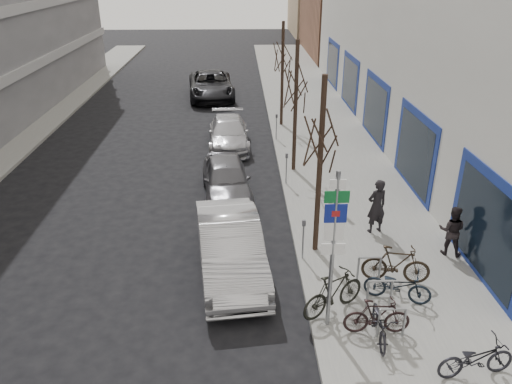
{
  "coord_description": "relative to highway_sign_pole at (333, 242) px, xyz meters",
  "views": [
    {
      "loc": [
        0.33,
        -9.63,
        8.19
      ],
      "look_at": [
        0.79,
        3.74,
        2.0
      ],
      "focal_mm": 35.0,
      "sensor_mm": 36.0,
      "label": 1
    }
  ],
  "objects": [
    {
      "name": "ground",
      "position": [
        -2.4,
        0.01,
        -2.46
      ],
      "size": [
        120.0,
        120.0,
        0.0
      ],
      "primitive_type": "plane",
      "color": "black",
      "rests_on": "ground"
    },
    {
      "name": "bike_rack",
      "position": [
        1.4,
        0.61,
        -1.8
      ],
      "size": [
        0.66,
        2.26,
        0.83
      ],
      "color": "gray",
      "rests_on": "sidewalk_east"
    },
    {
      "name": "tree_near",
      "position": [
        0.2,
        3.51,
        1.65
      ],
      "size": [
        1.8,
        1.8,
        5.5
      ],
      "color": "black",
      "rests_on": "ground"
    },
    {
      "name": "highway_sign_pole",
      "position": [
        0.0,
        0.0,
        0.0
      ],
      "size": [
        0.55,
        0.1,
        4.2
      ],
      "color": "gray",
      "rests_on": "ground"
    },
    {
      "name": "meter_front",
      "position": [
        -0.25,
        3.01,
        -1.54
      ],
      "size": [
        0.1,
        0.08,
        1.27
      ],
      "color": "gray",
      "rests_on": "sidewalk_east"
    },
    {
      "name": "tree_far",
      "position": [
        0.2,
        16.51,
        1.65
      ],
      "size": [
        1.8,
        1.8,
        5.5
      ],
      "color": "black",
      "rests_on": "ground"
    },
    {
      "name": "bike_mid_inner",
      "position": [
        0.2,
        0.49,
        -1.72
      ],
      "size": [
        1.94,
        1.49,
        1.17
      ],
      "primitive_type": "imported",
      "rotation": [
        0.0,
        0.0,
        2.12
      ],
      "color": "black",
      "rests_on": "sidewalk_east"
    },
    {
      "name": "meter_back",
      "position": [
        -0.25,
        14.01,
        -1.54
      ],
      "size": [
        0.1,
        0.08,
        1.27
      ],
      "color": "gray",
      "rests_on": "sidewalk_east"
    },
    {
      "name": "parked_car_back",
      "position": [
        -2.6,
        13.4,
        -1.78
      ],
      "size": [
        2.06,
        4.74,
        1.36
      ],
      "primitive_type": "imported",
      "rotation": [
        0.0,
        0.0,
        0.04
      ],
      "color": "#ACACB1",
      "rests_on": "ground"
    },
    {
      "name": "sidewalk_east",
      "position": [
        2.1,
        10.01,
        -2.38
      ],
      "size": [
        5.0,
        70.0,
        0.15
      ],
      "primitive_type": "cube",
      "color": "slate",
      "rests_on": "ground"
    },
    {
      "name": "meter_mid",
      "position": [
        -0.25,
        8.51,
        -1.54
      ],
      "size": [
        0.1,
        0.08,
        1.27
      ],
      "color": "gray",
      "rests_on": "sidewalk_east"
    },
    {
      "name": "bike_near_right",
      "position": [
        1.09,
        -0.34,
        -1.82
      ],
      "size": [
        1.61,
        0.53,
        0.97
      ],
      "primitive_type": "imported",
      "rotation": [
        0.0,
        0.0,
        1.54
      ],
      "color": "black",
      "rests_on": "sidewalk_east"
    },
    {
      "name": "bike_near_left",
      "position": [
        1.12,
        -0.52,
        -1.82
      ],
      "size": [
        0.62,
        1.62,
        0.97
      ],
      "primitive_type": "imported",
      "rotation": [
        0.0,
        0.0,
        -0.09
      ],
      "color": "black",
      "rests_on": "sidewalk_east"
    },
    {
      "name": "bike_far_inner",
      "position": [
        2.14,
        1.72,
        -1.74
      ],
      "size": [
        1.94,
        0.89,
        1.13
      ],
      "primitive_type": "imported",
      "rotation": [
        0.0,
        0.0,
        1.38
      ],
      "color": "black",
      "rests_on": "sidewalk_east"
    },
    {
      "name": "tree_mid",
      "position": [
        0.2,
        10.01,
        1.65
      ],
      "size": [
        1.8,
        1.8,
        5.5
      ],
      "color": "black",
      "rests_on": "ground"
    },
    {
      "name": "pedestrian_far",
      "position": [
        4.19,
        3.12,
        -1.52
      ],
      "size": [
        0.69,
        0.6,
        1.59
      ],
      "primitive_type": "imported",
      "rotation": [
        0.0,
        0.0,
        2.72
      ],
      "color": "black",
      "rests_on": "sidewalk_east"
    },
    {
      "name": "parked_car_front",
      "position": [
        -2.38,
        2.59,
        -1.64
      ],
      "size": [
        2.31,
        5.15,
        1.64
      ],
      "primitive_type": "imported",
      "rotation": [
        0.0,
        0.0,
        0.12
      ],
      "color": "#B5B6BB",
      "rests_on": "ground"
    },
    {
      "name": "bike_mid_curb",
      "position": [
        1.95,
        0.91,
        -1.78
      ],
      "size": [
        1.79,
        1.09,
        1.05
      ],
      "primitive_type": "imported",
      "rotation": [
        0.0,
        0.0,
        1.21
      ],
      "color": "black",
      "rests_on": "sidewalk_east"
    },
    {
      "name": "bike_far_curb",
      "position": [
        2.84,
        -1.73,
        -1.78
      ],
      "size": [
        1.77,
        0.75,
        1.05
      ],
      "primitive_type": "imported",
      "rotation": [
        0.0,
        0.0,
        1.71
      ],
      "color": "black",
      "rests_on": "sidewalk_east"
    },
    {
      "name": "lane_car",
      "position": [
        -3.9,
        23.03,
        -1.61
      ],
      "size": [
        3.36,
        6.31,
        1.69
      ],
      "primitive_type": "imported",
      "rotation": [
        0.0,
        0.0,
        0.09
      ],
      "color": "black",
      "rests_on": "ground"
    },
    {
      "name": "pedestrian_near",
      "position": [
        2.29,
        4.55,
        -1.39
      ],
      "size": [
        0.77,
        0.63,
        1.84
      ],
      "primitive_type": "imported",
      "rotation": [
        0.0,
        0.0,
        3.45
      ],
      "color": "black",
      "rests_on": "sidewalk_east"
    },
    {
      "name": "brick_building_far",
      "position": [
        10.6,
        40.01,
        1.54
      ],
      "size": [
        12.0,
        14.0,
        8.0
      ],
      "primitive_type": "cube",
      "color": "brown",
      "rests_on": "ground"
    },
    {
      "name": "parked_car_mid",
      "position": [
        -2.6,
        7.71,
        -1.72
      ],
      "size": [
        2.18,
        4.46,
        1.47
      ],
      "primitive_type": "imported",
      "rotation": [
        0.0,
        0.0,
        0.11
      ],
      "color": "#55555A",
      "rests_on": "ground"
    }
  ]
}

